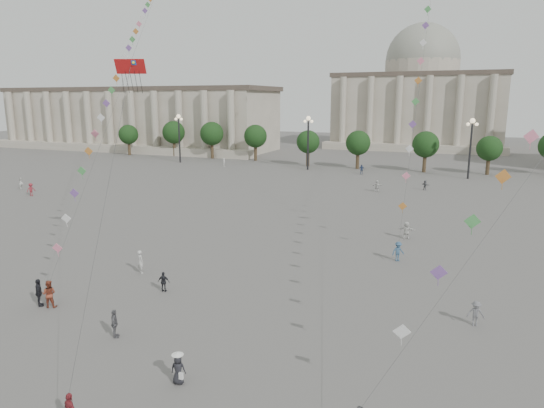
% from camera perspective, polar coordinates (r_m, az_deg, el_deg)
% --- Properties ---
extents(ground, '(360.00, 360.00, 0.00)m').
position_cam_1_polar(ground, '(30.17, -10.79, -15.30)').
color(ground, '#565250').
rests_on(ground, ground).
extents(hall_west, '(84.00, 26.22, 17.20)m').
position_cam_1_polar(hall_west, '(147.01, -15.74, 9.64)').
color(hall_west, '#9D9684').
rests_on(hall_west, ground).
extents(hall_central, '(48.30, 34.30, 35.50)m').
position_cam_1_polar(hall_central, '(152.20, 16.97, 11.83)').
color(hall_central, '#9D9684').
rests_on(hall_central, ground).
extents(tree_row, '(137.12, 5.12, 8.00)m').
position_cam_1_polar(tree_row, '(101.70, 13.81, 7.09)').
color(tree_row, '#332719').
rests_on(tree_row, ground).
extents(lamp_post_far_west, '(2.00, 0.90, 10.65)m').
position_cam_1_polar(lamp_post_far_west, '(110.22, -10.89, 8.61)').
color(lamp_post_far_west, '#262628').
rests_on(lamp_post_far_west, ground).
extents(lamp_post_mid_west, '(2.00, 0.90, 10.65)m').
position_cam_1_polar(lamp_post_mid_west, '(97.21, 4.28, 8.34)').
color(lamp_post_mid_west, '#262628').
rests_on(lamp_post_mid_west, ground).
extents(lamp_post_mid_east, '(2.00, 0.90, 10.65)m').
position_cam_1_polar(lamp_post_mid_east, '(92.47, 22.39, 7.27)').
color(lamp_post_mid_east, '#262628').
rests_on(lamp_post_mid_east, ground).
extents(person_crowd_0, '(1.17, 0.70, 1.86)m').
position_cam_1_polar(person_crowd_0, '(93.05, 10.49, 4.03)').
color(person_crowd_0, navy).
rests_on(person_crowd_0, ground).
extents(person_crowd_1, '(1.03, 1.09, 1.79)m').
position_cam_1_polar(person_crowd_1, '(85.91, -27.40, 2.17)').
color(person_crowd_1, silver).
rests_on(person_crowd_1, ground).
extents(person_crowd_2, '(1.09, 1.39, 1.89)m').
position_cam_1_polar(person_crowd_2, '(79.09, -26.49, 1.53)').
color(person_crowd_2, maroon).
rests_on(person_crowd_2, ground).
extents(person_crowd_4, '(1.74, 1.15, 1.80)m').
position_cam_1_polar(person_crowd_4, '(75.75, 12.25, 2.09)').
color(person_crowd_4, silver).
rests_on(person_crowd_4, ground).
extents(person_crowd_6, '(1.11, 0.71, 1.63)m').
position_cam_1_polar(person_crowd_6, '(33.34, 22.85, -11.78)').
color(person_crowd_6, slate).
rests_on(person_crowd_6, ground).
extents(person_crowd_7, '(1.66, 0.55, 1.78)m').
position_cam_1_polar(person_crowd_7, '(50.86, 15.54, -2.99)').
color(person_crowd_7, silver).
rests_on(person_crowd_7, ground).
extents(person_crowd_10, '(0.48, 0.68, 1.77)m').
position_cam_1_polar(person_crowd_10, '(102.94, -5.65, 4.91)').
color(person_crowd_10, silver).
rests_on(person_crowd_10, ground).
extents(person_crowd_12, '(1.45, 1.20, 1.56)m').
position_cam_1_polar(person_crowd_12, '(79.08, 17.57, 2.13)').
color(person_crowd_12, slate).
rests_on(person_crowd_12, ground).
extents(person_crowd_13, '(0.83, 0.74, 1.91)m').
position_cam_1_polar(person_crowd_13, '(40.95, -15.21, -6.56)').
color(person_crowd_13, '#B9B9B5').
rests_on(person_crowd_13, ground).
extents(tourist_1, '(1.14, 1.13, 1.94)m').
position_cam_1_polar(tourist_1, '(37.02, -25.74, -9.38)').
color(tourist_1, black).
rests_on(tourist_1, ground).
extents(tourist_3, '(0.91, 1.09, 1.74)m').
position_cam_1_polar(tourist_3, '(30.88, -18.03, -13.24)').
color(tourist_3, '#5A595D').
rests_on(tourist_3, ground).
extents(tourist_4, '(0.94, 0.55, 1.51)m').
position_cam_1_polar(tourist_4, '(36.77, -12.62, -8.93)').
color(tourist_4, black).
rests_on(tourist_4, ground).
extents(kite_flyer_0, '(1.15, 1.05, 1.91)m').
position_cam_1_polar(kite_flyer_0, '(36.56, -24.76, -9.58)').
color(kite_flyer_0, brown).
rests_on(kite_flyer_0, ground).
extents(kite_flyer_1, '(1.29, 1.21, 1.75)m').
position_cam_1_polar(kite_flyer_1, '(43.76, 14.61, -5.42)').
color(kite_flyer_1, '#335373').
rests_on(kite_flyer_1, ground).
extents(hat_person, '(0.84, 0.66, 1.69)m').
position_cam_1_polar(hat_person, '(25.68, -10.98, -18.46)').
color(hat_person, black).
rests_on(hat_person, ground).
extents(dragon_kite, '(5.33, 8.66, 23.27)m').
position_cam_1_polar(dragon_kite, '(37.59, -16.30, 13.99)').
color(dragon_kite, '#B01213').
rests_on(dragon_kite, ground).
extents(kite_train_west, '(23.62, 49.36, 65.56)m').
position_cam_1_polar(kite_train_west, '(62.32, -16.10, 17.59)').
color(kite_train_west, '#3F3F3F').
rests_on(kite_train_west, ground).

